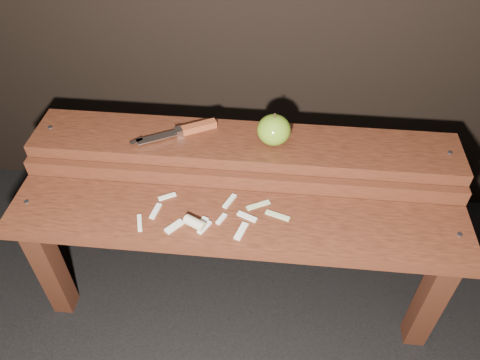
# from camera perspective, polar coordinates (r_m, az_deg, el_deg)

# --- Properties ---
(ground) EXTENTS (60.00, 60.00, 0.00)m
(ground) POSITION_cam_1_polar(r_m,az_deg,el_deg) (1.57, -0.23, -13.45)
(ground) COLOR black
(bench_front_tier) EXTENTS (1.20, 0.20, 0.42)m
(bench_front_tier) POSITION_cam_1_polar(r_m,az_deg,el_deg) (1.25, -0.56, -7.04)
(bench_front_tier) COLOR #38190E
(bench_front_tier) RESTS_ON ground
(bench_rear_tier) EXTENTS (1.20, 0.21, 0.50)m
(bench_rear_tier) POSITION_cam_1_polar(r_m,az_deg,el_deg) (1.36, 0.45, 1.98)
(bench_rear_tier) COLOR #38190E
(bench_rear_tier) RESTS_ON ground
(apple) EXTENTS (0.09, 0.09, 0.10)m
(apple) POSITION_cam_1_polar(r_m,az_deg,el_deg) (1.28, 4.15, 6.11)
(apple) COLOR olive
(apple) RESTS_ON bench_rear_tier
(knife) EXTENTS (0.23, 0.13, 0.02)m
(knife) POSITION_cam_1_polar(r_m,az_deg,el_deg) (1.34, -6.34, 6.13)
(knife) COLOR #944020
(knife) RESTS_ON bench_rear_tier
(apple_scraps) EXTENTS (0.39, 0.16, 0.03)m
(apple_scraps) POSITION_cam_1_polar(r_m,az_deg,el_deg) (1.20, -4.45, -4.83)
(apple_scraps) COLOR beige
(apple_scraps) RESTS_ON bench_front_tier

